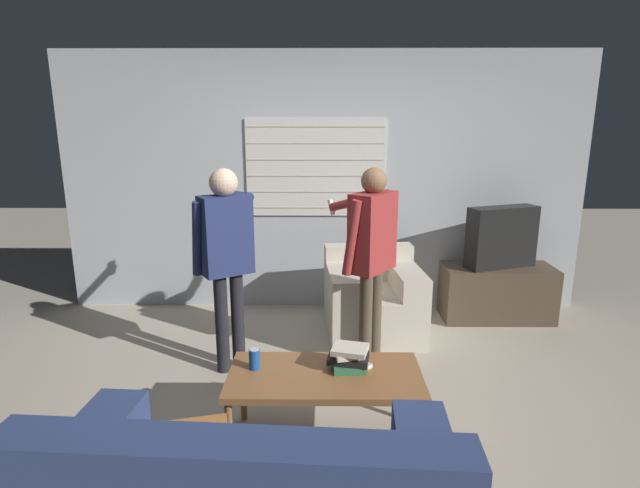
{
  "coord_description": "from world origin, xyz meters",
  "views": [
    {
      "loc": [
        0.01,
        -2.96,
        1.89
      ],
      "look_at": [
        -0.02,
        0.63,
        1.0
      ],
      "focal_mm": 28.0,
      "sensor_mm": 36.0,
      "label": 1
    }
  ],
  "objects_px": {
    "person_left_standing": "(226,247)",
    "armchair_beige": "(373,299)",
    "person_right_standing": "(371,245)",
    "book_stack": "(349,358)",
    "spare_remote": "(362,363)",
    "coffee_table": "(325,380)",
    "tv": "(501,237)",
    "soda_can": "(254,359)"
  },
  "relations": [
    {
      "from": "armchair_beige",
      "to": "person_left_standing",
      "type": "xyz_separation_m",
      "value": [
        -1.17,
        -0.68,
        0.66
      ]
    },
    {
      "from": "soda_can",
      "to": "person_left_standing",
      "type": "bearing_deg",
      "value": 109.97
    },
    {
      "from": "tv",
      "to": "spare_remote",
      "type": "height_order",
      "value": "tv"
    },
    {
      "from": "person_left_standing",
      "to": "book_stack",
      "type": "height_order",
      "value": "person_left_standing"
    },
    {
      "from": "coffee_table",
      "to": "tv",
      "type": "relative_size",
      "value": 1.59
    },
    {
      "from": "book_stack",
      "to": "tv",
      "type": "bearing_deg",
      "value": 51.33
    },
    {
      "from": "tv",
      "to": "person_left_standing",
      "type": "xyz_separation_m",
      "value": [
        -2.41,
        -1.04,
        0.16
      ]
    },
    {
      "from": "armchair_beige",
      "to": "person_right_standing",
      "type": "distance_m",
      "value": 0.91
    },
    {
      "from": "armchair_beige",
      "to": "spare_remote",
      "type": "xyz_separation_m",
      "value": [
        -0.21,
        -1.5,
        0.15
      ]
    },
    {
      "from": "book_stack",
      "to": "soda_can",
      "type": "height_order",
      "value": "book_stack"
    },
    {
      "from": "coffee_table",
      "to": "soda_can",
      "type": "distance_m",
      "value": 0.43
    },
    {
      "from": "tv",
      "to": "person_left_standing",
      "type": "relative_size",
      "value": 0.46
    },
    {
      "from": "tv",
      "to": "spare_remote",
      "type": "relative_size",
      "value": 5.76
    },
    {
      "from": "armchair_beige",
      "to": "soda_can",
      "type": "height_order",
      "value": "armchair_beige"
    },
    {
      "from": "tv",
      "to": "person_right_standing",
      "type": "height_order",
      "value": "person_right_standing"
    },
    {
      "from": "tv",
      "to": "book_stack",
      "type": "relative_size",
      "value": 2.73
    },
    {
      "from": "armchair_beige",
      "to": "book_stack",
      "type": "distance_m",
      "value": 1.6
    },
    {
      "from": "armchair_beige",
      "to": "book_stack",
      "type": "relative_size",
      "value": 3.38
    },
    {
      "from": "person_right_standing",
      "to": "soda_can",
      "type": "xyz_separation_m",
      "value": [
        -0.76,
        -0.93,
        -0.46
      ]
    },
    {
      "from": "book_stack",
      "to": "coffee_table",
      "type": "bearing_deg",
      "value": -158.21
    },
    {
      "from": "coffee_table",
      "to": "spare_remote",
      "type": "height_order",
      "value": "spare_remote"
    },
    {
      "from": "coffee_table",
      "to": "tv",
      "type": "bearing_deg",
      "value": 49.67
    },
    {
      "from": "soda_can",
      "to": "tv",
      "type": "bearing_deg",
      "value": 42.47
    },
    {
      "from": "tv",
      "to": "person_right_standing",
      "type": "bearing_deg",
      "value": 15.91
    },
    {
      "from": "armchair_beige",
      "to": "spare_remote",
      "type": "height_order",
      "value": "armchair_beige"
    },
    {
      "from": "armchair_beige",
      "to": "coffee_table",
      "type": "bearing_deg",
      "value": 70.24
    },
    {
      "from": "coffee_table",
      "to": "tv",
      "type": "distance_m",
      "value": 2.62
    },
    {
      "from": "soda_can",
      "to": "spare_remote",
      "type": "bearing_deg",
      "value": 4.57
    },
    {
      "from": "person_left_standing",
      "to": "armchair_beige",
      "type": "bearing_deg",
      "value": -2.68
    },
    {
      "from": "book_stack",
      "to": "spare_remote",
      "type": "distance_m",
      "value": 0.12
    },
    {
      "from": "coffee_table",
      "to": "book_stack",
      "type": "height_order",
      "value": "book_stack"
    },
    {
      "from": "tv",
      "to": "coffee_table",
      "type": "bearing_deg",
      "value": 29.09
    },
    {
      "from": "person_left_standing",
      "to": "book_stack",
      "type": "bearing_deg",
      "value": -77.87
    },
    {
      "from": "person_left_standing",
      "to": "soda_can",
      "type": "height_order",
      "value": "person_left_standing"
    },
    {
      "from": "armchair_beige",
      "to": "tv",
      "type": "height_order",
      "value": "tv"
    },
    {
      "from": "tv",
      "to": "person_right_standing",
      "type": "distance_m",
      "value": 1.66
    },
    {
      "from": "person_right_standing",
      "to": "soda_can",
      "type": "distance_m",
      "value": 1.29
    },
    {
      "from": "book_stack",
      "to": "spare_remote",
      "type": "xyz_separation_m",
      "value": [
        0.08,
        0.05,
        -0.06
      ]
    },
    {
      "from": "coffee_table",
      "to": "tv",
      "type": "height_order",
      "value": "tv"
    },
    {
      "from": "armchair_beige",
      "to": "soda_can",
      "type": "bearing_deg",
      "value": 56.58
    },
    {
      "from": "armchair_beige",
      "to": "person_left_standing",
      "type": "relative_size",
      "value": 0.56
    },
    {
      "from": "person_right_standing",
      "to": "book_stack",
      "type": "xyz_separation_m",
      "value": [
        -0.2,
        -0.93,
        -0.45
      ]
    }
  ]
}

